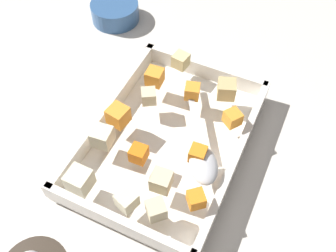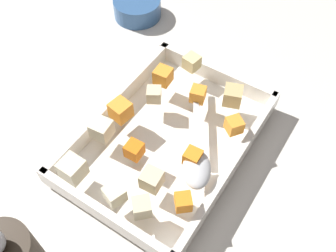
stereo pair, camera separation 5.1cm
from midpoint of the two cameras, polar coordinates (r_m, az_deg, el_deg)
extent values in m
plane|color=beige|center=(0.67, -2.37, -2.82)|extent=(4.00, 4.00, 0.00)
cube|color=white|center=(0.66, -2.21, -2.77)|extent=(0.35, 0.25, 0.01)
cube|color=white|center=(0.62, 7.57, -5.34)|extent=(0.35, 0.01, 0.03)
cube|color=white|center=(0.68, -11.16, 1.90)|extent=(0.35, 0.01, 0.03)
cube|color=white|center=(0.58, -10.03, -14.12)|extent=(0.01, 0.25, 0.03)
cube|color=white|center=(0.74, 3.61, 8.19)|extent=(0.01, 0.25, 0.03)
cube|color=orange|center=(0.69, -4.15, 7.21)|extent=(0.03, 0.03, 0.03)
cube|color=orange|center=(0.59, -6.88, -4.25)|extent=(0.03, 0.03, 0.02)
cube|color=orange|center=(0.66, 1.42, 5.07)|extent=(0.03, 0.03, 0.03)
cube|color=orange|center=(0.63, -9.73, 1.43)|extent=(0.04, 0.04, 0.03)
cube|color=orange|center=(0.55, 1.52, -10.98)|extent=(0.03, 0.03, 0.02)
cube|color=orange|center=(0.63, 7.33, 1.07)|extent=(0.03, 0.03, 0.02)
cube|color=orange|center=(0.59, 1.98, -4.35)|extent=(0.03, 0.03, 0.02)
cube|color=beige|center=(0.56, -3.62, -8.31)|extent=(0.03, 0.03, 0.03)
cube|color=beige|center=(0.58, -15.55, -7.91)|extent=(0.03, 0.03, 0.03)
cube|color=beige|center=(0.61, -12.12, -1.70)|extent=(0.03, 0.03, 0.03)
cube|color=beige|center=(0.55, -8.86, -11.00)|extent=(0.03, 0.03, 0.03)
cube|color=tan|center=(0.67, 6.53, 5.34)|extent=(0.04, 0.04, 0.03)
cube|color=#E0CC89|center=(0.72, -0.17, 9.63)|extent=(0.03, 0.03, 0.03)
cube|color=beige|center=(0.66, -5.11, 4.32)|extent=(0.03, 0.03, 0.02)
cube|color=beige|center=(0.54, -4.53, -12.45)|extent=(0.04, 0.04, 0.03)
ellipsoid|color=silver|center=(0.58, 2.79, -5.95)|extent=(0.08, 0.07, 0.02)
cube|color=silver|center=(0.65, 1.47, 2.47)|extent=(0.14, 0.09, 0.01)
cylinder|color=#33598C|center=(0.91, -9.56, 16.39)|extent=(0.11, 0.11, 0.04)
camera|label=1|loc=(0.03, -92.36, -3.18)|focal=40.95mm
camera|label=2|loc=(0.03, 87.64, 3.18)|focal=40.95mm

